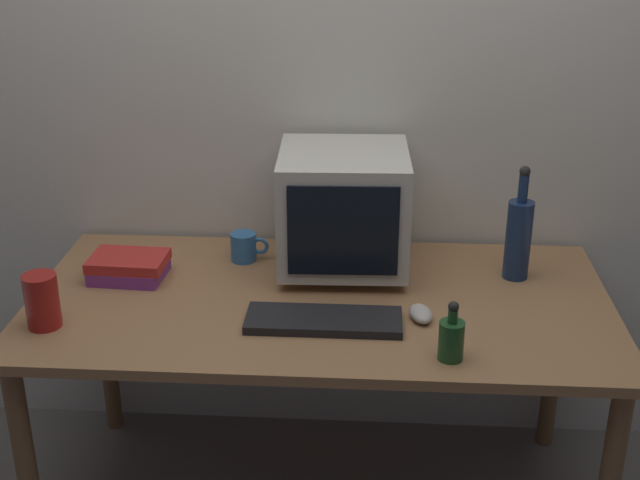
{
  "coord_description": "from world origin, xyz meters",
  "views": [
    {
      "loc": [
        0.14,
        -2.17,
        1.84
      ],
      "look_at": [
        0.0,
        0.0,
        0.91
      ],
      "focal_mm": 47.83,
      "sensor_mm": 36.0,
      "label": 1
    }
  ],
  "objects_px": {
    "mug": "(244,247)",
    "bottle_tall": "(519,236)",
    "bottle_short": "(451,338)",
    "book_stack": "(129,267)",
    "crt_monitor": "(343,209)",
    "keyboard": "(324,320)",
    "metal_canister": "(42,301)",
    "computer_mouse": "(421,314)"
  },
  "relations": [
    {
      "from": "computer_mouse",
      "to": "bottle_tall",
      "type": "height_order",
      "value": "bottle_tall"
    },
    {
      "from": "bottle_tall",
      "to": "book_stack",
      "type": "xyz_separation_m",
      "value": [
        -1.16,
        -0.08,
        -0.1
      ]
    },
    {
      "from": "mug",
      "to": "bottle_tall",
      "type": "bearing_deg",
      "value": -4.67
    },
    {
      "from": "crt_monitor",
      "to": "book_stack",
      "type": "distance_m",
      "value": 0.67
    },
    {
      "from": "keyboard",
      "to": "computer_mouse",
      "type": "relative_size",
      "value": 4.2
    },
    {
      "from": "metal_canister",
      "to": "mug",
      "type": "bearing_deg",
      "value": 44.04
    },
    {
      "from": "keyboard",
      "to": "book_stack",
      "type": "distance_m",
      "value": 0.65
    },
    {
      "from": "computer_mouse",
      "to": "keyboard",
      "type": "bearing_deg",
      "value": 177.36
    },
    {
      "from": "crt_monitor",
      "to": "mug",
      "type": "bearing_deg",
      "value": 173.64
    },
    {
      "from": "bottle_tall",
      "to": "computer_mouse",
      "type": "bearing_deg",
      "value": -135.59
    },
    {
      "from": "bottle_tall",
      "to": "bottle_short",
      "type": "relative_size",
      "value": 2.19
    },
    {
      "from": "computer_mouse",
      "to": "mug",
      "type": "relative_size",
      "value": 0.83
    },
    {
      "from": "bottle_short",
      "to": "metal_canister",
      "type": "height_order",
      "value": "bottle_short"
    },
    {
      "from": "crt_monitor",
      "to": "bottle_tall",
      "type": "bearing_deg",
      "value": -3.67
    },
    {
      "from": "crt_monitor",
      "to": "bottle_tall",
      "type": "relative_size",
      "value": 1.14
    },
    {
      "from": "crt_monitor",
      "to": "metal_canister",
      "type": "relative_size",
      "value": 2.66
    },
    {
      "from": "crt_monitor",
      "to": "mug",
      "type": "relative_size",
      "value": 3.33
    },
    {
      "from": "metal_canister",
      "to": "crt_monitor",
      "type": "bearing_deg",
      "value": 28.39
    },
    {
      "from": "crt_monitor",
      "to": "bottle_short",
      "type": "distance_m",
      "value": 0.61
    },
    {
      "from": "keyboard",
      "to": "computer_mouse",
      "type": "bearing_deg",
      "value": 9.72
    },
    {
      "from": "mug",
      "to": "metal_canister",
      "type": "relative_size",
      "value": 0.8
    },
    {
      "from": "metal_canister",
      "to": "bottle_tall",
      "type": "bearing_deg",
      "value": 16.65
    },
    {
      "from": "bottle_short",
      "to": "book_stack",
      "type": "distance_m",
      "value": 1.01
    },
    {
      "from": "keyboard",
      "to": "computer_mouse",
      "type": "distance_m",
      "value": 0.27
    },
    {
      "from": "crt_monitor",
      "to": "keyboard",
      "type": "relative_size",
      "value": 0.95
    },
    {
      "from": "book_stack",
      "to": "mug",
      "type": "xyz_separation_m",
      "value": [
        0.33,
        0.15,
        0.01
      ]
    },
    {
      "from": "bottle_short",
      "to": "metal_canister",
      "type": "distance_m",
      "value": 1.08
    },
    {
      "from": "computer_mouse",
      "to": "mug",
      "type": "bearing_deg",
      "value": 134.07
    },
    {
      "from": "computer_mouse",
      "to": "bottle_short",
      "type": "bearing_deg",
      "value": -84.26
    },
    {
      "from": "keyboard",
      "to": "bottle_tall",
      "type": "xyz_separation_m",
      "value": [
        0.56,
        0.33,
        0.12
      ]
    },
    {
      "from": "book_stack",
      "to": "metal_canister",
      "type": "height_order",
      "value": "metal_canister"
    },
    {
      "from": "mug",
      "to": "metal_canister",
      "type": "xyz_separation_m",
      "value": [
        -0.47,
        -0.46,
        0.03
      ]
    },
    {
      "from": "bottle_short",
      "to": "mug",
      "type": "xyz_separation_m",
      "value": [
        -0.6,
        0.56,
        -0.01
      ]
    },
    {
      "from": "crt_monitor",
      "to": "computer_mouse",
      "type": "bearing_deg",
      "value": -55.03
    },
    {
      "from": "book_stack",
      "to": "mug",
      "type": "relative_size",
      "value": 1.91
    },
    {
      "from": "keyboard",
      "to": "crt_monitor",
      "type": "bearing_deg",
      "value": 84.52
    },
    {
      "from": "keyboard",
      "to": "bottle_short",
      "type": "distance_m",
      "value": 0.36
    },
    {
      "from": "book_stack",
      "to": "metal_canister",
      "type": "distance_m",
      "value": 0.34
    },
    {
      "from": "computer_mouse",
      "to": "book_stack",
      "type": "xyz_separation_m",
      "value": [
        -0.86,
        0.21,
        0.02
      ]
    },
    {
      "from": "keyboard",
      "to": "metal_canister",
      "type": "height_order",
      "value": "metal_canister"
    },
    {
      "from": "bottle_short",
      "to": "computer_mouse",
      "type": "bearing_deg",
      "value": 107.96
    },
    {
      "from": "bottle_short",
      "to": "metal_canister",
      "type": "xyz_separation_m",
      "value": [
        -1.07,
        0.1,
        0.02
      ]
    }
  ]
}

